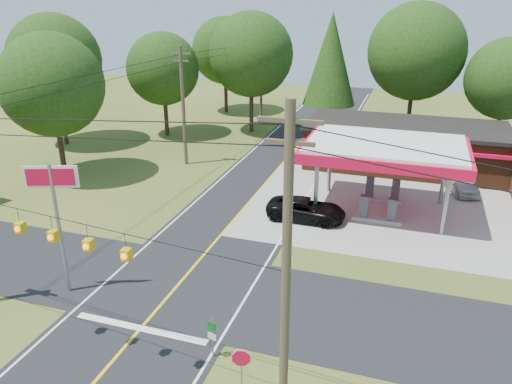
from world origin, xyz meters
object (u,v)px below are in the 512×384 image
(gas_canopy, at_px, (385,151))
(big_stop_sign, at_px, (54,199))
(octagonal_stop_sign, at_px, (241,362))
(sedan_car, at_px, (461,183))
(suv_car, at_px, (306,209))

(gas_canopy, height_order, big_stop_sign, big_stop_sign)
(gas_canopy, relative_size, big_stop_sign, 1.57)
(big_stop_sign, relative_size, octagonal_stop_sign, 3.08)
(octagonal_stop_sign, bearing_deg, gas_canopy, 80.07)
(big_stop_sign, bearing_deg, sedan_car, 46.43)
(suv_car, xyz_separation_m, sedan_car, (9.95, 8.43, 0.00))
(sedan_car, relative_size, octagonal_stop_sign, 1.93)
(octagonal_stop_sign, bearing_deg, sedan_car, 70.24)
(suv_car, bearing_deg, octagonal_stop_sign, -176.42)
(sedan_car, xyz_separation_m, octagonal_stop_sign, (-8.78, -24.45, 0.90))
(sedan_car, height_order, big_stop_sign, big_stop_sign)
(gas_canopy, distance_m, big_stop_sign, 20.54)
(gas_canopy, relative_size, octagonal_stop_sign, 4.83)
(sedan_car, xyz_separation_m, big_stop_sign, (-19.45, -20.44, 4.30))
(gas_canopy, bearing_deg, octagonal_stop_sign, -99.93)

